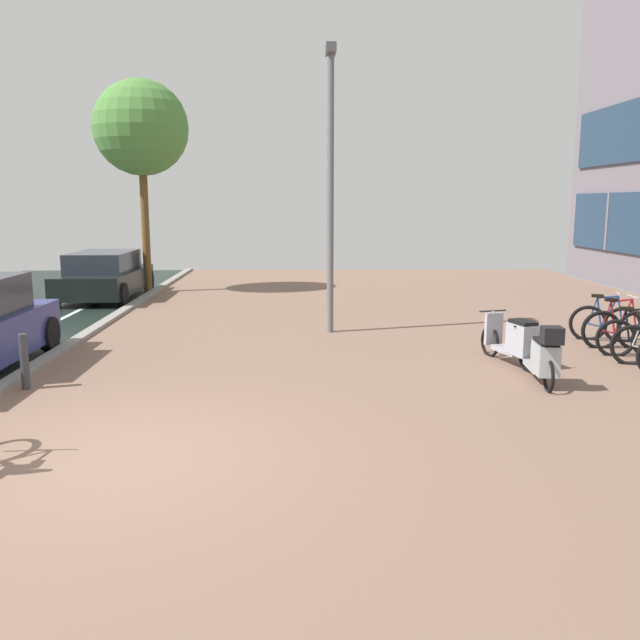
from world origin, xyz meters
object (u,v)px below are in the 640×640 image
(bicycle_rack_05, at_px, (619,329))
(scooter_near, at_px, (514,340))
(bicycle_rack_04, at_px, (634,338))
(bollard_far, at_px, (24,362))
(lamp_post, at_px, (330,177))
(parked_car_far, at_px, (105,276))
(scooter_mid, at_px, (542,355))
(bicycle_rack_06, at_px, (605,323))
(street_tree, at_px, (141,129))

(bicycle_rack_05, relative_size, scooter_near, 0.82)
(bicycle_rack_04, height_order, bicycle_rack_05, bicycle_rack_05)
(scooter_near, height_order, bollard_far, scooter_near)
(scooter_near, relative_size, bollard_far, 2.09)
(bicycle_rack_04, height_order, lamp_post, lamp_post)
(bicycle_rack_04, xyz_separation_m, bicycle_rack_05, (0.06, 0.68, 0.02))
(bicycle_rack_05, bearing_deg, bicycle_rack_04, -95.10)
(parked_car_far, xyz_separation_m, bollard_far, (1.49, -9.44, -0.23))
(scooter_mid, height_order, lamp_post, lamp_post)
(parked_car_far, relative_size, bollard_far, 5.20)
(bicycle_rack_05, height_order, scooter_mid, bicycle_rack_05)
(bicycle_rack_06, distance_m, scooter_mid, 3.89)
(bicycle_rack_06, bearing_deg, street_tree, 144.31)
(bicycle_rack_04, height_order, parked_car_far, parked_car_far)
(bicycle_rack_04, bearing_deg, scooter_near, -166.14)
(bicycle_rack_06, height_order, scooter_near, bicycle_rack_06)
(bicycle_rack_06, distance_m, scooter_near, 3.11)
(parked_car_far, relative_size, street_tree, 0.68)
(bicycle_rack_05, height_order, bicycle_rack_06, bicycle_rack_05)
(scooter_near, xyz_separation_m, scooter_mid, (0.05, -1.14, 0.01))
(bicycle_rack_04, xyz_separation_m, scooter_mid, (-2.27, -1.71, 0.10))
(bicycle_rack_05, distance_m, scooter_mid, 3.34)
(bicycle_rack_06, distance_m, lamp_post, 6.15)
(lamp_post, distance_m, bollard_far, 6.83)
(scooter_mid, xyz_separation_m, street_tree, (-8.16, 10.64, 4.37))
(lamp_post, height_order, bollard_far, lamp_post)
(bicycle_rack_04, height_order, street_tree, street_tree)
(scooter_mid, height_order, parked_car_far, parked_car_far)
(bicycle_rack_04, height_order, bicycle_rack_06, bicycle_rack_06)
(scooter_mid, xyz_separation_m, parked_car_far, (-9.11, 9.44, 0.20))
(scooter_mid, relative_size, street_tree, 0.29)
(scooter_near, distance_m, street_tree, 13.24)
(bicycle_rack_04, relative_size, scooter_near, 0.75)
(bollard_far, bearing_deg, bicycle_rack_05, 13.49)
(parked_car_far, bearing_deg, bollard_far, -81.01)
(scooter_mid, bearing_deg, parked_car_far, 133.97)
(scooter_near, bearing_deg, parked_car_far, 137.49)
(bicycle_rack_04, bearing_deg, street_tree, 139.44)
(bicycle_rack_04, distance_m, scooter_near, 2.39)
(scooter_mid, distance_m, lamp_post, 5.79)
(bicycle_rack_06, height_order, parked_car_far, parked_car_far)
(bollard_far, bearing_deg, street_tree, 92.97)
(bicycle_rack_05, height_order, parked_car_far, parked_car_far)
(bicycle_rack_04, distance_m, bollard_far, 10.03)
(bicycle_rack_05, xyz_separation_m, scooter_mid, (-2.33, -2.39, 0.08))
(scooter_mid, height_order, bollard_far, scooter_mid)
(bicycle_rack_06, bearing_deg, bicycle_rack_04, -95.08)
(bicycle_rack_04, xyz_separation_m, parked_car_far, (-11.38, 7.73, 0.30))
(scooter_near, bearing_deg, lamp_post, 133.95)
(lamp_post, xyz_separation_m, street_tree, (-5.21, 6.49, 1.62))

